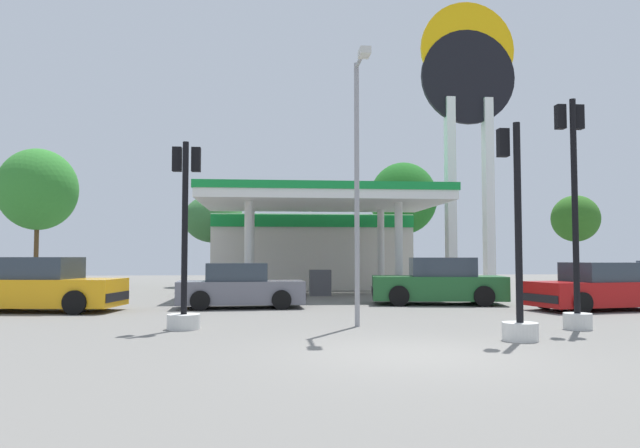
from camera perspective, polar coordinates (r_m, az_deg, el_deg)
ground_plane at (r=10.49m, az=8.77°, el=-12.16°), size 90.00×90.00×0.00m
gas_station at (r=31.71m, az=-0.96°, el=-2.12°), size 10.10×14.10×4.50m
station_pole_sign at (r=28.94m, az=13.91°, el=10.98°), size 4.38×0.56×13.45m
car_0 at (r=20.57m, az=24.88°, el=-5.59°), size 4.39×2.51×1.48m
car_1 at (r=19.71m, az=-7.59°, el=-6.01°), size 4.14×2.02×1.45m
car_2 at (r=20.10m, az=-24.87°, el=-5.44°), size 4.80×2.56×1.64m
car_3 at (r=21.46m, az=11.18°, el=-5.53°), size 4.79×2.61×1.63m
traffic_signal_0 at (r=15.00m, az=23.05°, el=-1.39°), size 0.65×0.67×5.32m
traffic_signal_1 at (r=14.17m, az=-12.75°, el=-3.98°), size 0.75×0.75×4.32m
traffic_signal_2 at (r=12.58m, az=18.26°, el=-4.93°), size 0.70×0.71×4.35m
tree_0 at (r=38.19m, az=-25.25°, el=2.99°), size 4.45×4.45×7.89m
tree_1 at (r=34.53m, az=-10.09°, el=0.47°), size 3.36×3.36×5.17m
tree_2 at (r=36.06m, az=7.92°, el=2.40°), size 4.00×4.00×7.28m
tree_3 at (r=40.03m, az=23.12°, el=0.45°), size 2.89×2.89×5.44m
corner_streetlamp at (r=14.32m, az=3.65°, el=5.76°), size 0.24×1.48×6.36m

